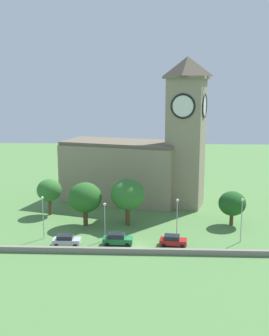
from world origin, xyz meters
TOP-DOWN VIEW (x-y plane):
  - ground_plane at (0.00, 15.00)m, footprint 200.00×200.00m
  - church at (0.16, 24.99)m, footprint 31.09×17.74m
  - quay_barrier at (0.00, -2.66)m, footprint 58.53×0.70m
  - car_silver at (-10.09, -0.04)m, footprint 4.18×2.27m
  - car_green at (-2.39, 0.51)m, footprint 4.51×2.22m
  - car_red at (6.05, 0.61)m, footprint 4.24×2.57m
  - streetlamp_west_mid at (-14.31, 2.75)m, footprint 0.44×0.44m
  - streetlamp_central at (-4.49, 2.28)m, footprint 0.44×0.44m
  - streetlamp_east_mid at (6.78, 3.25)m, footprint 0.44×0.44m
  - streetlamp_east_end at (16.65, 2.64)m, footprint 0.44×0.44m
  - tree_by_tower at (-1.36, 9.87)m, footprint 5.94×5.94m
  - tree_churchyard at (-8.70, 9.33)m, footprint 5.76×5.76m
  - tree_riverside_east at (-16.40, 15.03)m, footprint 4.61×4.61m
  - tree_riverside_west at (16.75, 10.50)m, footprint 4.71×4.71m

SIDE VIEW (x-z plane):
  - ground_plane at x=0.00m, z-range 0.00..0.00m
  - quay_barrier at x=0.00m, z-range 0.00..0.85m
  - car_red at x=6.05m, z-range 0.01..1.67m
  - car_silver at x=-10.09m, z-range 0.01..1.74m
  - car_green at x=-2.39m, z-range 0.01..1.89m
  - tree_riverside_west at x=16.75m, z-range 0.87..6.90m
  - streetlamp_central at x=-4.49m, z-range 1.11..7.25m
  - streetlamp_east_mid at x=6.78m, z-range 1.15..7.80m
  - streetlamp_west_mid at x=-14.31m, z-range 1.17..8.08m
  - streetlamp_east_end at x=16.65m, z-range 1.18..8.19m
  - tree_riverside_east at x=-16.40m, z-range 1.31..8.18m
  - tree_churchyard at x=-8.70m, z-range 1.18..8.80m
  - tree_by_tower at x=-1.36m, z-range 1.36..9.53m
  - church at x=0.16m, z-range -5.91..23.60m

